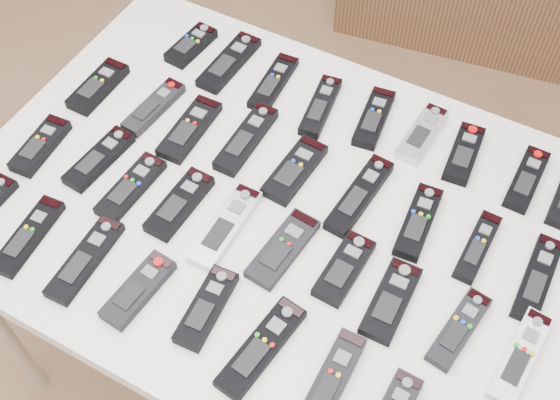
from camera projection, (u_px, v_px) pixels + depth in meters
The scene contains 35 objects.
ground at pixel (247, 385), 1.98m from camera, with size 4.00×4.00×0.00m, color brown.
table at pixel (280, 222), 1.44m from camera, with size 1.25×0.88×0.78m.
remote_0 at pixel (191, 45), 1.64m from camera, with size 0.05×0.14×0.02m, color black.
remote_1 at pixel (229, 62), 1.61m from camera, with size 0.06×0.19×0.02m, color black.
remote_2 at pixel (274, 83), 1.58m from camera, with size 0.05×0.17×0.02m, color black.
remote_3 at pixel (321, 106), 1.53m from camera, with size 0.05×0.17×0.02m, color black.
remote_4 at pixel (374, 118), 1.51m from camera, with size 0.05×0.16×0.02m, color black.
remote_5 at pixel (422, 134), 1.48m from camera, with size 0.05×0.16×0.02m, color #B7B7BC.
remote_6 at pixel (464, 154), 1.45m from camera, with size 0.05×0.15×0.02m, color black.
remote_7 at pixel (527, 179), 1.42m from camera, with size 0.05×0.16×0.02m, color black.
remote_9 at pixel (98, 86), 1.57m from camera, with size 0.06×0.16×0.02m, color black.
remote_10 at pixel (154, 107), 1.53m from camera, with size 0.05×0.17×0.02m, color black.
remote_11 at pixel (190, 129), 1.49m from camera, with size 0.06×0.18×0.02m, color black.
remote_12 at pixel (246, 139), 1.48m from camera, with size 0.05×0.19×0.02m, color black.
remote_13 at pixel (295, 170), 1.43m from camera, with size 0.06×0.17×0.02m, color black.
remote_14 at pixel (359, 195), 1.39m from camera, with size 0.05×0.20×0.02m, color black.
remote_15 at pixel (418, 222), 1.35m from camera, with size 0.05×0.17×0.02m, color black.
remote_16 at pixel (477, 247), 1.32m from camera, with size 0.04×0.16×0.02m, color black.
remote_17 at pixel (537, 278), 1.28m from camera, with size 0.05×0.19×0.02m, color black.
remote_18 at pixel (40, 146), 1.46m from camera, with size 0.05×0.15×0.02m, color black.
remote_19 at pixel (99, 159), 1.45m from camera, with size 0.05×0.17×0.02m, color black.
remote_20 at pixel (131, 187), 1.40m from camera, with size 0.05×0.17×0.02m, color black.
remote_21 at pixel (180, 204), 1.38m from camera, with size 0.06×0.17×0.02m, color black.
remote_22 at pixel (226, 226), 1.35m from camera, with size 0.05×0.20×0.02m, color #B7B7BC.
remote_23 at pixel (283, 249), 1.32m from camera, with size 0.06×0.17×0.02m, color black.
remote_24 at pixel (344, 268), 1.29m from camera, with size 0.06×0.15×0.02m, color black.
remote_25 at pixel (391, 301), 1.25m from camera, with size 0.06×0.16×0.02m, color black.
remote_26 at pixel (459, 329), 1.22m from camera, with size 0.05×0.16×0.02m, color black.
remote_27 at pixel (520, 357), 1.19m from camera, with size 0.05×0.19×0.02m, color silver.
remote_29 at pixel (29, 236), 1.33m from camera, with size 0.05×0.18×0.02m, color black.
remote_30 at pixel (85, 259), 1.30m from camera, with size 0.05×0.19×0.02m, color black.
remote_31 at pixel (138, 290), 1.27m from camera, with size 0.05×0.16×0.02m, color black.
remote_32 at pixel (206, 308), 1.25m from camera, with size 0.05×0.16×0.02m, color black.
remote_33 at pixel (261, 348), 1.20m from camera, with size 0.05×0.20×0.02m, color black.
remote_34 at pixel (331, 381), 1.17m from camera, with size 0.05×0.19×0.02m, color black.
Camera 1 is at (0.43, -0.60, 1.91)m, focal length 45.00 mm.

